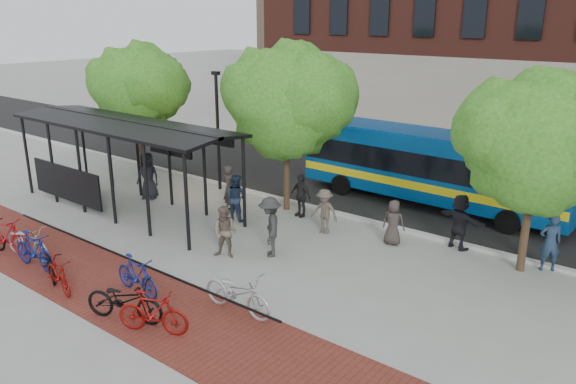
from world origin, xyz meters
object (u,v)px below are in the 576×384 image
Objects in this scene: bus_shelter at (121,134)px; pedestrian_4 at (301,195)px; bike_5 at (58,274)px; pedestrian_6 at (393,222)px; pedestrian_7 at (550,242)px; lamp_post_left at (218,128)px; bike_3 at (34,250)px; pedestrian_3 at (324,211)px; bike_1 at (5,236)px; bike_2 at (27,241)px; tree_a at (138,85)px; tree_c at (542,139)px; bike_10 at (237,292)px; pedestrian_2 at (236,198)px; bus at (433,164)px; pedestrian_0 at (148,176)px; bike_8 at (124,300)px; bike_4 at (51,264)px; bike_9 at (153,312)px; tree_b at (289,96)px; pedestrian_5 at (460,222)px; pedestrian_9 at (270,227)px; pedestrian_8 at (225,232)px; pedestrian_1 at (229,189)px.

bus_shelter reaches higher than pedestrian_4.
pedestrian_6 is at bearing -22.45° from bike_5.
lamp_post_left is at bearing -32.47° from pedestrian_7.
pedestrian_3 is (5.24, 7.79, 0.22)m from bike_3.
bike_2 is (0.91, 0.26, -0.06)m from bike_1.
tree_a is at bearing -177.08° from lamp_post_left.
tree_c is at bearing -35.64° from bike_5.
pedestrian_2 is at bearing 41.98° from bike_10.
bus is 5.38× the size of bike_2.
bus_shelter is 12.26m from bus.
bike_3 is at bearing 90.16° from bike_5.
pedestrian_0 is at bearing 10.11° from bike_2.
bus_shelter is 7.31m from pedestrian_4.
lamp_post_left reaches higher than bike_10.
bike_8 is (6.06, -9.45, -2.18)m from lamp_post_left.
bike_4 is at bearing -98.45° from pedestrian_4.
pedestrian_6 is (7.61, 8.40, 0.19)m from bike_3.
bike_9 is at bearing -94.25° from bike_3.
pedestrian_5 is (6.75, 0.40, -3.53)m from tree_b.
pedestrian_7 reaches higher than bike_10.
bike_8 reaches higher than bike_5.
tree_b reaches higher than pedestrian_4.
tree_a is at bearing -180.00° from tree_b.
bike_8 reaches higher than bike_2.
tree_a is 15.53m from bike_9.
pedestrian_5 reaches higher than bike_3.
bike_5 is at bearing -103.48° from bike_3.
pedestrian_4 is (3.52, 8.70, 0.24)m from bike_3.
pedestrian_9 reaches higher than pedestrian_4.
pedestrian_9 is (-0.73, 5.27, 0.42)m from bike_9.
tree_c is 15.79m from bike_2.
tree_a is at bearing 134.60° from bus_shelter.
bike_10 is at bearing -64.74° from bike_8.
pedestrian_9 is at bearing 38.82° from pedestrian_6.
tree_c reaches higher than pedestrian_8.
pedestrian_4 is at bearing -22.16° from tree_b.
pedestrian_1 is 1.10× the size of pedestrian_8.
pedestrian_3 is (6.62, -1.49, -1.94)m from lamp_post_left.
lamp_post_left is at bearing 12.51° from bike_9.
lamp_post_left reaches higher than bus_shelter.
pedestrian_7 is (11.22, 2.06, -0.02)m from pedestrian_1.
bike_3 is at bearing -155.83° from pedestrian_8.
pedestrian_1 reaches higher than bike_5.
pedestrian_4 reaches higher than pedestrian_3.
tree_b is at bearing 170.21° from pedestrian_9.
bike_1 is at bearing 84.50° from pedestrian_1.
pedestrian_9 reaches higher than pedestrian_8.
bus reaches higher than bike_9.
pedestrian_5 is at bearing -27.06° from bike_5.
tree_c is 10.55m from pedestrian_2.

